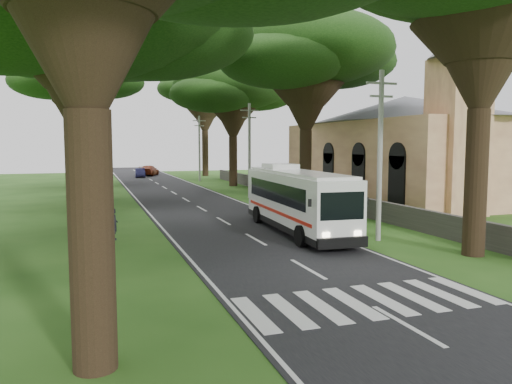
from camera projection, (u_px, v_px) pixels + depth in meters
ground at (333, 284)px, 16.40m from camera, size 140.00×140.00×0.00m
road at (188, 201)px, 39.98m from camera, size 8.00×120.00×0.04m
crosswalk at (365, 302)px, 14.51m from camera, size 8.00×3.00×0.01m
property_wall at (296, 192)px, 41.84m from camera, size 0.35×50.00×1.20m
church at (405, 140)px, 41.92m from camera, size 14.00×24.00×11.60m
pole_near at (380, 153)px, 23.40m from camera, size 1.60×0.24×8.00m
pole_mid at (249, 149)px, 42.27m from camera, size 1.60×0.24×8.00m
pole_far at (199, 147)px, 61.13m from camera, size 1.60×0.24×8.00m
tree_l_mida at (73, 10)px, 24.11m from camera, size 15.80×15.80×14.47m
tree_l_midb at (84, 45)px, 41.08m from camera, size 14.25×14.25×15.91m
tree_l_far at (76, 76)px, 57.77m from camera, size 13.20×13.20×15.43m
tree_r_mida at (307, 53)px, 36.71m from camera, size 12.86×12.86×14.21m
tree_r_midb at (233, 87)px, 53.59m from camera, size 12.89×12.89×13.59m
tree_r_far at (205, 84)px, 70.66m from camera, size 12.57×12.57×15.94m
coach_bus at (296, 199)px, 25.93m from camera, size 2.96×10.96×3.20m
distant_car_b at (140, 173)px, 68.20m from camera, size 1.50×3.77×1.22m
distant_car_c at (149, 170)px, 71.96m from camera, size 3.60×5.41×1.46m
pedestrian at (114, 224)px, 23.92m from camera, size 0.37×0.56×1.53m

